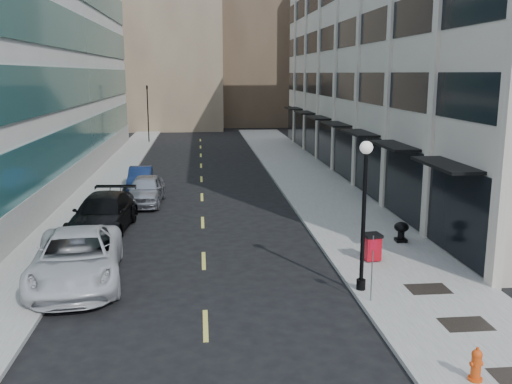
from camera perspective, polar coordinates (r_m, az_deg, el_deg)
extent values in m
plane|color=black|center=(15.70, -4.98, -16.21)|extent=(160.00, 160.00, 0.00)
cube|color=gray|center=(35.46, 6.78, -0.14)|extent=(5.00, 80.00, 0.15)
cube|color=gray|center=(35.24, -16.06, -0.60)|extent=(3.00, 80.00, 0.15)
cube|color=beige|center=(44.32, 17.48, 13.39)|extent=(14.00, 46.00, 18.00)
cube|color=black|center=(42.44, 8.16, 4.42)|extent=(0.18, 46.00, 3.60)
cube|color=black|center=(42.11, 8.35, 10.50)|extent=(0.12, 46.00, 1.80)
cube|color=black|center=(42.18, 8.50, 15.26)|extent=(0.12, 46.00, 1.80)
cube|color=beige|center=(25.95, 17.77, 14.87)|extent=(0.35, 0.60, 18.00)
cube|color=beige|center=(31.56, 13.37, 14.46)|extent=(0.35, 0.60, 18.00)
cube|color=beige|center=(37.29, 10.31, 14.13)|extent=(0.35, 0.60, 18.00)
cube|color=beige|center=(43.09, 8.08, 13.86)|extent=(0.35, 0.60, 18.00)
cube|color=beige|center=(48.94, 6.39, 13.65)|extent=(0.35, 0.60, 18.00)
cube|color=beige|center=(54.83, 5.06, 13.47)|extent=(0.35, 0.60, 18.00)
cube|color=beige|center=(60.73, 3.99, 13.32)|extent=(0.35, 0.60, 18.00)
cube|color=black|center=(23.15, 18.41, 2.59)|extent=(1.30, 4.00, 0.12)
cube|color=black|center=(28.68, 13.58, 4.53)|extent=(1.30, 4.00, 0.12)
cube|color=black|center=(34.37, 10.32, 5.83)|extent=(1.30, 4.00, 0.12)
cube|color=black|center=(40.14, 7.98, 6.74)|extent=(1.30, 4.00, 0.12)
cube|color=black|center=(45.98, 6.22, 7.41)|extent=(1.30, 4.00, 0.12)
cube|color=black|center=(51.85, 4.86, 7.93)|extent=(1.30, 4.00, 0.12)
cube|color=black|center=(57.75, 3.77, 8.34)|extent=(1.30, 4.00, 0.12)
cube|color=gray|center=(42.13, -16.41, 2.49)|extent=(0.20, 46.00, 1.80)
cube|color=#2C6868|center=(41.86, -16.59, 5.33)|extent=(0.14, 45.60, 2.40)
cube|color=#2C6868|center=(41.64, -16.88, 10.12)|extent=(0.14, 45.60, 2.40)
cube|color=#2C6868|center=(41.71, -17.17, 14.92)|extent=(0.14, 45.60, 2.40)
cube|color=#9A8765|center=(82.23, -8.74, 16.30)|extent=(14.00, 18.00, 28.00)
cube|color=brown|center=(86.78, -0.31, 18.18)|extent=(12.00, 16.00, 34.00)
cube|color=#9A8765|center=(92.99, -14.70, 13.67)|extent=(12.00, 14.00, 22.00)
cube|color=beige|center=(81.93, 7.29, 13.55)|extent=(10.00, 14.00, 20.00)
cube|color=black|center=(18.21, 20.23, -12.29)|extent=(1.40, 1.00, 0.01)
cube|color=black|center=(20.56, 16.84, -9.25)|extent=(1.40, 1.00, 0.01)
cube|color=#D8CC4C|center=(17.49, -5.07, -13.12)|extent=(0.15, 2.20, 0.01)
cube|color=#D8CC4C|center=(23.08, -5.25, -6.85)|extent=(0.15, 2.20, 0.01)
cube|color=#D8CC4C|center=(28.83, -5.36, -3.04)|extent=(0.15, 2.20, 0.01)
cube|color=#D8CC4C|center=(34.66, -5.43, -0.51)|extent=(0.15, 2.20, 0.01)
cube|color=#D8CC4C|center=(40.54, -5.48, 1.29)|extent=(0.15, 2.20, 0.01)
cube|color=#D8CC4C|center=(46.46, -5.52, 2.63)|extent=(0.15, 2.20, 0.01)
cube|color=#D8CC4C|center=(52.39, -5.55, 3.67)|extent=(0.15, 2.20, 0.01)
cube|color=#D8CC4C|center=(58.34, -5.57, 4.50)|extent=(0.15, 2.20, 0.01)
cube|color=#D8CC4C|center=(64.29, -5.59, 5.17)|extent=(0.15, 2.20, 0.01)
cylinder|color=black|center=(62.26, -10.75, 7.58)|extent=(0.12, 0.12, 6.00)
imported|color=black|center=(62.12, -10.86, 10.33)|extent=(0.66, 0.66, 1.98)
imported|color=silver|center=(21.36, -17.49, -6.34)|extent=(3.74, 6.88, 1.83)
imported|color=black|center=(27.72, -15.06, -2.14)|extent=(2.95, 6.26, 1.76)
imported|color=#9D9FA6|center=(33.16, -10.98, 0.20)|extent=(2.17, 4.91, 1.64)
imported|color=#13224A|center=(37.98, -11.49, 1.42)|extent=(1.52, 4.15, 1.36)
cylinder|color=#EF4B10|center=(15.30, 21.05, -17.04)|extent=(0.34, 0.34, 0.06)
cylinder|color=#EF4B10|center=(15.16, 21.15, -15.97)|extent=(0.24, 0.24, 0.58)
sphere|color=#EF4B10|center=(15.02, 21.24, -14.91)|extent=(0.26, 0.26, 0.26)
cylinder|color=#EF4B10|center=(14.96, 21.28, -14.47)|extent=(0.08, 0.08, 0.11)
cylinder|color=#EF4B10|center=(15.12, 21.17, -15.72)|extent=(0.30, 0.13, 0.12)
cylinder|color=#EF4B10|center=(15.10, 21.21, -15.75)|extent=(0.17, 0.18, 0.16)
cube|color=#AD0B17|center=(22.86, 11.50, -5.47)|extent=(0.65, 0.65, 0.95)
cube|color=black|center=(22.72, 11.55, -4.25)|extent=(0.74, 0.74, 0.11)
cylinder|color=black|center=(23.22, 10.78, -6.25)|extent=(0.06, 0.21, 0.21)
cylinder|color=black|center=(23.32, 11.68, -6.20)|extent=(0.06, 0.21, 0.21)
cylinder|color=black|center=(19.94, 10.45, -9.07)|extent=(0.31, 0.31, 0.35)
cylinder|color=black|center=(19.25, 10.70, -2.72)|extent=(0.14, 0.14, 4.51)
sphere|color=silver|center=(18.80, 10.98, 4.39)|extent=(0.43, 0.43, 0.43)
cone|color=black|center=(18.78, 11.01, 5.13)|extent=(0.12, 0.12, 0.18)
cylinder|color=slate|center=(18.74, 11.53, -7.51)|extent=(0.04, 0.04, 2.19)
cube|color=#B70C1F|center=(18.49, 11.64, -5.26)|extent=(0.26, 0.03, 0.35)
cube|color=black|center=(25.76, 14.27, -4.68)|extent=(0.50, 0.50, 0.14)
cylinder|color=black|center=(25.69, 14.31, -4.10)|extent=(0.30, 0.30, 0.45)
ellipsoid|color=black|center=(25.60, 14.34, -3.41)|extent=(0.64, 0.64, 0.45)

